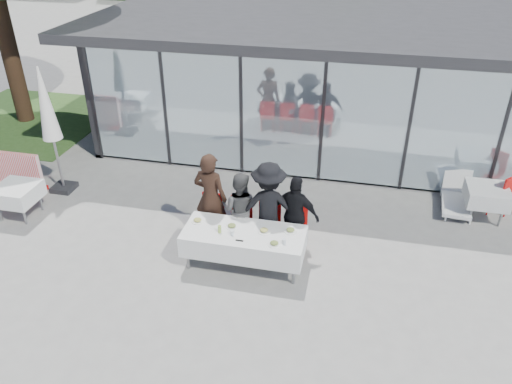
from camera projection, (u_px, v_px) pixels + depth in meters
ground at (237, 278)px, 9.18m from camera, size 90.00×90.00×0.00m
pavilion at (372, 54)px, 14.60m from camera, size 14.80×8.80×3.44m
dining_table at (244, 241)px, 9.28m from camera, size 2.26×0.96×0.75m
diner_a at (211, 198)px, 9.82m from camera, size 0.81×0.81×1.91m
diner_chair_a at (212, 214)px, 10.07m from camera, size 0.44×0.44×0.97m
diner_b at (240, 209)px, 9.80m from camera, size 0.80×0.80×1.56m
diner_chair_b at (240, 218)px, 9.96m from camera, size 0.44×0.44×0.97m
diner_c at (269, 206)px, 9.62m from camera, size 1.36×1.36×1.83m
diner_chair_c at (269, 221)px, 9.85m from camera, size 0.44×0.44×0.97m
diner_d at (296, 214)px, 9.58m from camera, size 1.14×1.14×1.61m
diner_chair_d at (295, 225)px, 9.75m from camera, size 0.44×0.44×0.97m
plate_a at (198, 220)px, 9.45m from camera, size 0.23×0.23×0.07m
plate_b at (232, 226)px, 9.28m from camera, size 0.23×0.23×0.07m
plate_c at (264, 231)px, 9.16m from camera, size 0.23×0.23×0.07m
plate_d at (290, 230)px, 9.16m from camera, size 0.23×0.23×0.07m
plate_extra at (274, 243)px, 8.81m from camera, size 0.23×0.23×0.07m
juice_bottle at (220, 229)px, 9.12m from camera, size 0.06×0.06×0.14m
drinking_glasses at (258, 237)px, 8.94m from camera, size 1.03×0.12×0.10m
folded_eyeglasses at (239, 241)px, 8.92m from camera, size 0.14×0.03×0.01m
spare_table_left at (17, 193)px, 10.76m from camera, size 0.86×0.86×0.74m
spare_table_right at (487, 195)px, 10.70m from camera, size 0.86×0.86×0.74m
spare_chair_b at (503, 192)px, 10.83m from camera, size 0.62×0.62×0.97m
market_umbrella at (47, 112)px, 11.02m from camera, size 0.50×0.50×3.00m
lounger at (456, 196)px, 11.25m from camera, size 0.70×1.37×0.72m
grass_patch at (26, 119)px, 15.85m from camera, size 5.00×5.00×0.02m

